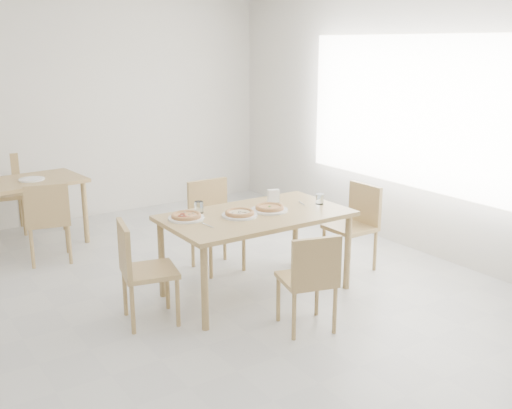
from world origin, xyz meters
TOP-DOWN VIEW (x-y plane):
  - room at (2.98, 0.30)m, footprint 7.28×7.00m
  - main_table at (0.88, 0.19)m, footprint 1.64×0.93m
  - chair_south at (0.80, -0.69)m, footprint 0.49×0.49m
  - chair_north at (0.90, 0.98)m, footprint 0.44×0.44m
  - chair_west at (-0.24, 0.21)m, footprint 0.50×0.50m
  - chair_east at (2.07, 0.16)m, footprint 0.43×0.43m
  - plate_margherita at (1.03, 0.20)m, footprint 0.33×0.33m
  - plate_mushroom at (0.71, 0.20)m, footprint 0.31×0.31m
  - plate_pepperoni at (0.29, 0.38)m, footprint 0.31×0.31m
  - pizza_margherita at (1.03, 0.20)m, footprint 0.34×0.34m
  - pizza_mushroom at (0.71, 0.20)m, footprint 0.31×0.31m
  - pizza_pepperoni at (0.29, 0.38)m, footprint 0.32×0.32m
  - tumbler_a at (0.47, 0.49)m, footprint 0.08×0.08m
  - tumbler_b at (1.56, 0.13)m, footprint 0.07×0.07m
  - napkin_holder at (1.21, 0.39)m, footprint 0.13×0.09m
  - fork_a at (0.34, 0.11)m, footprint 0.03×0.18m
  - fork_b at (1.42, 0.23)m, footprint 0.07×0.16m
  - second_table at (-0.56, 2.71)m, footprint 1.40×0.88m
  - chair_back_s at (-0.46, 2.00)m, footprint 0.51×0.51m
  - chair_back_n at (-0.61, 3.42)m, footprint 0.51×0.51m
  - plate_empty at (-0.42, 2.68)m, footprint 0.27×0.27m

SIDE VIEW (x-z plane):
  - chair_south at x=0.80m, z-range 0.06..0.87m
  - chair_west at x=-0.24m, z-range 0.07..0.92m
  - chair_east at x=2.07m, z-range 0.07..0.92m
  - chair_back_s at x=-0.46m, z-range 0.07..0.93m
  - chair_north at x=0.90m, z-range 0.07..0.96m
  - chair_back_n at x=-0.61m, z-range 0.07..1.00m
  - second_table at x=-0.56m, z-range 0.28..1.03m
  - main_table at x=0.88m, z-range 0.30..1.05m
  - fork_a at x=0.34m, z-range 0.75..0.76m
  - fork_b at x=1.42m, z-range 0.75..0.76m
  - plate_margherita at x=1.03m, z-range 0.75..0.77m
  - plate_mushroom at x=0.71m, z-range 0.75..0.77m
  - plate_pepperoni at x=0.29m, z-range 0.75..0.77m
  - plate_empty at x=-0.42m, z-range 0.75..0.77m
  - pizza_margherita at x=1.03m, z-range 0.76..0.80m
  - pizza_mushroom at x=0.71m, z-range 0.76..0.80m
  - pizza_pepperoni at x=0.29m, z-range 0.77..0.80m
  - tumbler_b at x=1.56m, z-range 0.75..0.85m
  - tumbler_a at x=0.47m, z-range 0.75..0.85m
  - napkin_holder at x=1.21m, z-range 0.75..0.88m
  - room at x=2.98m, z-range -2.00..5.00m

